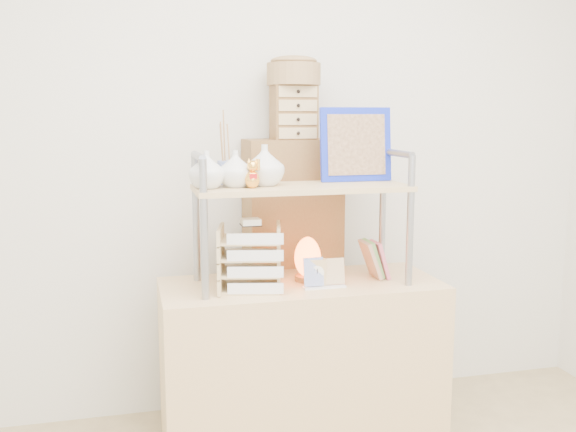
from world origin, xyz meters
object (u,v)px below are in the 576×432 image
object	(u,v)px
desk	(301,365)
letter_tray	(251,261)
cabinet	(292,278)
salt_lamp	(307,259)

from	to	relation	value
desk	letter_tray	size ratio (longest dim) A/B	4.04
cabinet	letter_tray	bearing A→B (deg)	-125.48
cabinet	salt_lamp	distance (m)	0.39
letter_tray	salt_lamp	xyz separation A→B (m)	(0.26, 0.07, -0.02)
desk	cabinet	xyz separation A→B (m)	(0.06, 0.37, 0.30)
letter_tray	salt_lamp	bearing A→B (deg)	15.64
desk	cabinet	world-z (taller)	cabinet
letter_tray	salt_lamp	size ratio (longest dim) A/B	1.53
desk	salt_lamp	distance (m)	0.48
desk	letter_tray	distance (m)	0.55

